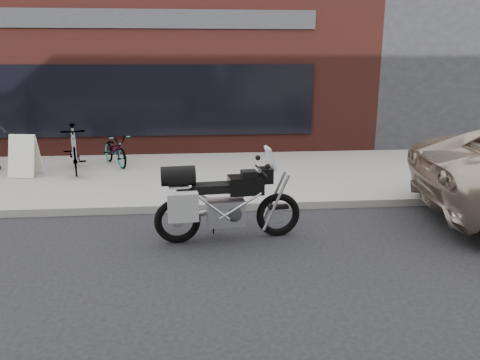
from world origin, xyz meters
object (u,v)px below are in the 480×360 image
motorcycle (219,202)px  bicycle_rear (74,149)px  sandwich_sign (24,155)px  bicycle_front (115,150)px

motorcycle → bicycle_rear: bearing=121.3°
bicycle_rear → sandwich_sign: size_ratio=1.92×
bicycle_front → sandwich_sign: bearing=177.3°
sandwich_sign → motorcycle: bearing=-33.7°
bicycle_front → sandwich_sign: 2.17m
motorcycle → bicycle_rear: 5.54m
motorcycle → sandwich_sign: motorcycle is taller
bicycle_front → sandwich_sign: size_ratio=1.56×
bicycle_rear → sandwich_sign: bearing=-178.8°
motorcycle → sandwich_sign: (-4.41, 4.12, -0.01)m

